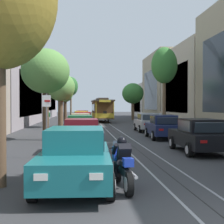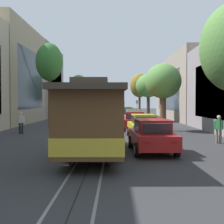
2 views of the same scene
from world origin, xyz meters
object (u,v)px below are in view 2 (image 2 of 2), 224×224
Objects in this scene: parked_car_yellow_sixth_left at (143,126)px; parked_car_silver_fourth_right at (78,118)px; parked_car_navy_near_right at (92,112)px; motorcycle_with_rider at (119,113)px; parked_car_green_mid_left at (130,115)px; pedestrian_crossing_far at (62,112)px; parked_car_beige_fourth_left at (134,117)px; parked_car_black_second_right at (90,113)px; street_tree_kerb_right_near at (79,89)px; pedestrian_on_right_pavement at (21,122)px; street_tree_kerb_left_mid at (163,82)px; cable_car_trolley at (93,119)px; parked_car_maroon_second_left at (128,113)px; street_tree_kerb_left_second at (148,86)px; pedestrian_on_left_pavement at (219,127)px; parked_car_red_far_left at (152,136)px; parked_car_teal_near_left at (127,112)px; parked_car_navy_mid_right at (85,115)px; street_tree_kerb_right_second at (49,63)px; street_sign_post at (137,107)px; street_tree_kerb_left_near at (140,86)px; parked_car_red_fifth_left at (135,121)px.

parked_car_yellow_sixth_left and parked_car_silver_fourth_right have the same top height.
parked_car_navy_near_right reaches higher than motorcycle_with_rider.
pedestrian_crossing_far reaches higher than parked_car_green_mid_left.
parked_car_beige_fourth_left reaches higher than motorcycle_with_rider.
parked_car_black_second_right is 7.60m from motorcycle_with_rider.
street_tree_kerb_right_near is (2.36, -6.60, 3.80)m from parked_car_black_second_right.
street_tree_kerb_right_near is 4.18× the size of pedestrian_on_right_pavement.
street_tree_kerb_left_mid reaches higher than motorcycle_with_rider.
cable_car_trolley is at bearing 97.87° from street_tree_kerb_right_near.
motorcycle_with_rider is (1.18, -12.20, -0.15)m from parked_car_green_mid_left.
parked_car_navy_near_right is 8.90m from pedestrian_crossing_far.
parked_car_maroon_second_left is 6.74m from motorcycle_with_rider.
pedestrian_crossing_far is at bearing -56.21° from street_tree_kerb_left_mid.
pedestrian_on_left_pavement is (-1.93, 19.61, -3.44)m from street_tree_kerb_left_second.
parked_car_silver_fourth_right is at bearing -71.25° from parked_car_red_far_left.
parked_car_teal_near_left is 2.67× the size of pedestrian_on_right_pavement.
parked_car_silver_fourth_right is at bearing 37.95° from street_tree_kerb_left_second.
parked_car_maroon_second_left and parked_car_navy_mid_right have the same top height.
pedestrian_on_right_pavement is (8.86, 20.43, 0.13)m from parked_car_maroon_second_left.
parked_car_beige_fourth_left is 1.00× the size of parked_car_navy_mid_right.
street_tree_kerb_right_second reaches higher than parked_car_silver_fourth_right.
cable_car_trolley is (-2.86, 36.71, 0.86)m from parked_car_navy_near_right.
cable_car_trolley is 3.40× the size of street_sign_post.
parked_car_black_second_right is 0.62× the size of street_tree_kerb_left_near.
parked_car_silver_fourth_right is 6.47m from street_tree_kerb_right_second.
street_sign_post is (-1.45, -1.43, 0.87)m from parked_car_maroon_second_left.
street_tree_kerb_right_second is at bearing -59.62° from parked_car_red_far_left.
parked_car_green_mid_left and parked_car_navy_mid_right have the same top height.
parked_car_teal_near_left is 24.50m from street_tree_kerb_left_mid.
street_tree_kerb_left_mid is (-7.64, 18.41, 3.26)m from parked_car_black_second_right.
parked_car_red_fifth_left and parked_car_silver_fourth_right have the same top height.
street_tree_kerb_right_second reaches higher than parked_car_black_second_right.
parked_car_teal_near_left is 1.00× the size of parked_car_red_far_left.
parked_car_maroon_second_left and parked_car_yellow_sixth_left have the same top height.
street_tree_kerb_left_second is 16.36m from street_tree_kerb_right_near.
street_tree_kerb_right_near is 27.74m from pedestrian_on_right_pavement.
parked_car_red_far_left is at bearing 103.55° from parked_car_navy_mid_right.
parked_car_navy_near_right is 2.68× the size of pedestrian_on_left_pavement.
cable_car_trolley is (2.77, 29.53, 0.86)m from parked_car_maroon_second_left.
street_tree_kerb_right_near is at bearing -99.81° from pedestrian_crossing_far.
street_tree_kerb_left_near is 23.49m from street_tree_kerb_right_second.
street_tree_kerb_left_near reaches higher than parked_car_red_far_left.
street_tree_kerb_left_second is (-0.11, 11.89, -0.69)m from street_tree_kerb_left_near.
pedestrian_crossing_far reaches higher than motorcycle_with_rider.
cable_car_trolley is at bearing 95.14° from parked_car_black_second_right.
parked_car_beige_fourth_left is 19.63m from parked_car_navy_near_right.
street_tree_kerb_left_near is at bearing 170.36° from motorcycle_with_rider.
pedestrian_on_left_pavement is (-2.04, 31.50, -4.13)m from street_tree_kerb_left_near.
pedestrian_crossing_far is at bearing -26.23° from parked_car_green_mid_left.
street_tree_kerb_left_near is at bearing 174.56° from street_tree_kerb_right_near.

